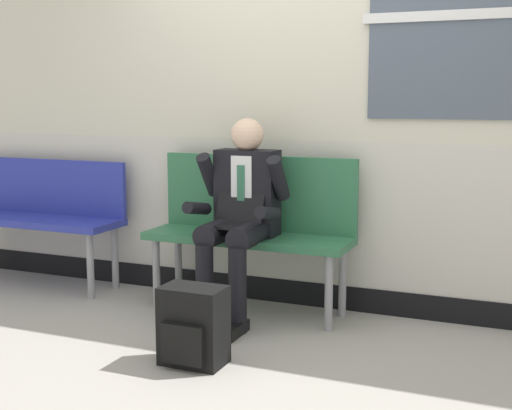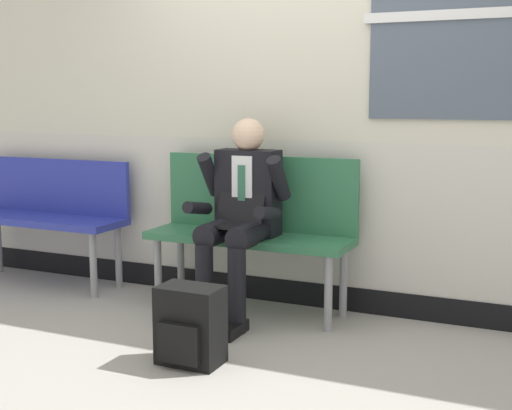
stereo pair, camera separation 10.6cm
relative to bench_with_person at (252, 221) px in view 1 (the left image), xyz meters
name	(u,v)px [view 1 (the left image)]	position (x,y,z in m)	size (l,w,h in m)	color
ground_plane	(270,332)	(0.29, -0.41, -0.60)	(18.00, 18.00, 0.00)	#9E9991
station_wall	(311,95)	(0.30, 0.27, 0.82)	(6.83, 0.16, 2.84)	beige
bench_with_person	(252,221)	(0.00, 0.00, 0.00)	(1.36, 0.42, 1.02)	#2D6B47
bench_empty	(42,209)	(-1.72, -0.01, -0.03)	(1.33, 0.42, 0.93)	#28339E
person_seated	(239,212)	(0.00, -0.21, 0.09)	(0.57, 0.70, 1.27)	black
backpack	(193,327)	(0.10, -1.03, -0.39)	(0.34, 0.25, 0.42)	black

